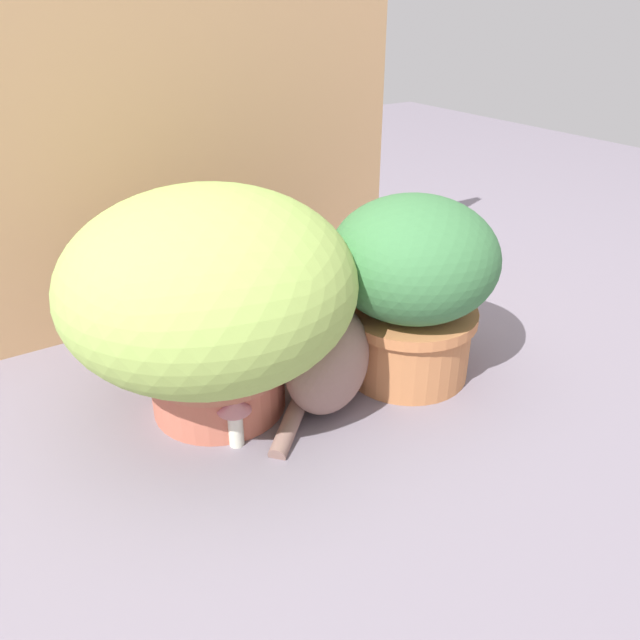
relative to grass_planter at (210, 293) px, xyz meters
name	(u,v)px	position (x,y,z in m)	size (l,w,h in m)	color
ground_plane	(255,419)	(0.04, -0.09, -0.26)	(6.00, 6.00, 0.00)	slate
cardboard_backdrop	(183,127)	(0.16, 0.47, 0.22)	(1.23, 0.03, 0.97)	tan
grass_planter	(210,293)	(0.00, 0.00, 0.00)	(0.57, 0.57, 0.47)	#BB634D
leafy_planter	(412,283)	(0.42, -0.11, -0.04)	(0.36, 0.36, 0.42)	#B77144
cat	(329,349)	(0.21, -0.10, -0.14)	(0.36, 0.30, 0.32)	#87665C
mushroom_ornament_pink	(235,413)	(-0.03, -0.14, -0.19)	(0.07, 0.07, 0.11)	silver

